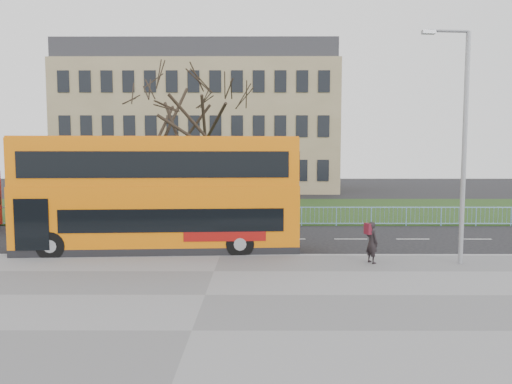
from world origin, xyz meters
TOP-DOWN VIEW (x-y plane):
  - ground at (0.00, 0.00)m, footprint 120.00×120.00m
  - pavement at (0.00, -6.75)m, footprint 80.00×10.50m
  - kerb at (0.00, -1.55)m, footprint 80.00×0.20m
  - grass_verge at (0.00, 14.30)m, footprint 80.00×15.40m
  - guard_railing at (0.00, 6.60)m, footprint 40.00×0.12m
  - bare_tree at (-3.00, 10.00)m, footprint 7.72×7.72m
  - civic_building at (-5.00, 35.00)m, footprint 30.00×15.00m
  - yellow_bus at (-2.56, -0.51)m, footprint 11.42×3.36m
  - pedestrian at (5.65, -2.90)m, footprint 0.57×0.66m
  - street_lamp at (8.74, -3.01)m, footprint 1.76×0.30m

SIDE VIEW (x-z plane):
  - ground at x=0.00m, z-range 0.00..0.00m
  - grass_verge at x=0.00m, z-range 0.00..0.08m
  - pavement at x=0.00m, z-range 0.00..0.12m
  - kerb at x=0.00m, z-range 0.00..0.14m
  - guard_railing at x=0.00m, z-range 0.00..1.10m
  - pedestrian at x=5.65m, z-range 0.12..1.64m
  - yellow_bus at x=-2.56m, z-range 0.17..4.90m
  - street_lamp at x=8.74m, z-range 0.52..8.81m
  - bare_tree at x=-3.00m, z-range 0.08..11.11m
  - civic_building at x=-5.00m, z-range 0.00..14.00m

